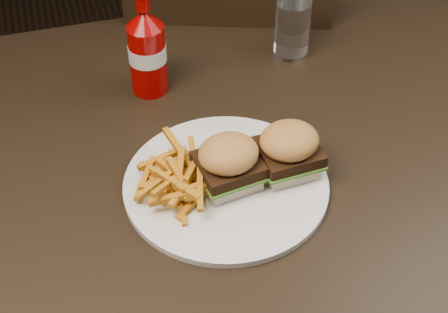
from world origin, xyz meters
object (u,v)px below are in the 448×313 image
object	(u,v)px
plate	(226,184)
ketchup_bottle	(148,59)
chair_far	(230,98)
tumbler	(292,27)
dining_table	(255,149)

from	to	relation	value
plate	ketchup_bottle	xyz separation A→B (m)	(-0.06, 0.25, 0.06)
chair_far	tumbler	world-z (taller)	tumbler
dining_table	plate	size ratio (longest dim) A/B	4.15
ketchup_bottle	tumbler	size ratio (longest dim) A/B	1.25
dining_table	plate	distance (m)	0.12
dining_table	chair_far	size ratio (longest dim) A/B	2.97
ketchup_bottle	plate	bearing A→B (deg)	-77.38
plate	tumbler	world-z (taller)	tumbler
plate	tumbler	size ratio (longest dim) A/B	3.04
chair_far	tumbler	distance (m)	0.48
dining_table	chair_far	distance (m)	0.59
chair_far	dining_table	bearing A→B (deg)	96.64
plate	ketchup_bottle	world-z (taller)	ketchup_bottle
ketchup_bottle	tumbler	distance (m)	0.26
ketchup_bottle	dining_table	bearing A→B (deg)	-52.38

